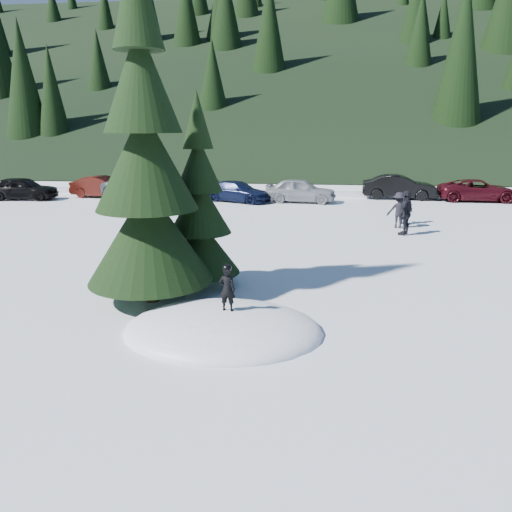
# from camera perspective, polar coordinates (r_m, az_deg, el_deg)

# --- Properties ---
(ground) EXTENTS (200.00, 200.00, 0.00)m
(ground) POSITION_cam_1_polar(r_m,az_deg,el_deg) (11.28, -3.78, -8.58)
(ground) COLOR white
(ground) RESTS_ON ground
(snow_mound) EXTENTS (4.48, 3.52, 0.96)m
(snow_mound) POSITION_cam_1_polar(r_m,az_deg,el_deg) (11.28, -3.78, -8.58)
(snow_mound) COLOR white
(snow_mound) RESTS_ON ground
(forest_hillside) EXTENTS (200.00, 60.00, 25.00)m
(forest_hillside) POSITION_cam_1_polar(r_m,az_deg,el_deg) (64.72, 5.20, 21.74)
(forest_hillside) COLOR black
(forest_hillside) RESTS_ON ground
(spruce_tall) EXTENTS (3.20, 3.20, 8.60)m
(spruce_tall) POSITION_cam_1_polar(r_m,az_deg,el_deg) (12.73, -12.48, 9.25)
(spruce_tall) COLOR black
(spruce_tall) RESTS_ON ground
(spruce_short) EXTENTS (2.20, 2.20, 5.37)m
(spruce_short) POSITION_cam_1_polar(r_m,az_deg,el_deg) (13.94, -6.45, 4.90)
(spruce_short) COLOR black
(spruce_short) RESTS_ON ground
(child_skier) EXTENTS (0.38, 0.26, 0.99)m
(child_skier) POSITION_cam_1_polar(r_m,az_deg,el_deg) (10.97, -3.31, -3.79)
(child_skier) COLOR black
(child_skier) RESTS_ON snow_mound
(adult_0) EXTENTS (0.88, 0.94, 1.53)m
(adult_0) POSITION_cam_1_polar(r_m,az_deg,el_deg) (24.29, 16.72, 5.32)
(adult_0) COLOR black
(adult_0) RESTS_ON ground
(adult_1) EXTENTS (0.96, 1.17, 1.86)m
(adult_1) POSITION_cam_1_polar(r_m,az_deg,el_deg) (21.75, 16.76, 4.74)
(adult_1) COLOR black
(adult_1) RESTS_ON ground
(adult_2) EXTENTS (1.06, 0.63, 1.60)m
(adult_2) POSITION_cam_1_polar(r_m,az_deg,el_deg) (23.21, 16.01, 5.05)
(adult_2) COLOR black
(adult_2) RESTS_ON ground
(car_0) EXTENTS (4.28, 1.98, 1.42)m
(car_0) POSITION_cam_1_polar(r_m,az_deg,el_deg) (34.31, -25.13, 7.03)
(car_0) COLOR black
(car_0) RESTS_ON ground
(car_1) EXTENTS (4.26, 1.98, 1.35)m
(car_1) POSITION_cam_1_polar(r_m,az_deg,el_deg) (33.56, -17.06, 7.57)
(car_1) COLOR #370F0A
(car_1) RESTS_ON ground
(car_2) EXTENTS (5.80, 3.60, 1.50)m
(car_2) POSITION_cam_1_polar(r_m,az_deg,el_deg) (32.08, -12.51, 7.69)
(car_2) COLOR #52545B
(car_2) RESTS_ON ground
(car_3) EXTENTS (4.54, 3.20, 1.22)m
(car_3) POSITION_cam_1_polar(r_m,az_deg,el_deg) (30.32, -2.13, 7.37)
(car_3) COLOR black
(car_3) RESTS_ON ground
(car_4) EXTENTS (4.36, 2.14, 1.43)m
(car_4) POSITION_cam_1_polar(r_m,az_deg,el_deg) (30.15, 5.10, 7.49)
(car_4) COLOR #94979C
(car_4) RESTS_ON ground
(car_5) EXTENTS (4.63, 1.90, 1.49)m
(car_5) POSITION_cam_1_polar(r_m,az_deg,el_deg) (32.72, 16.07, 7.59)
(car_5) COLOR black
(car_5) RESTS_ON ground
(car_6) EXTENTS (4.75, 2.30, 1.30)m
(car_6) POSITION_cam_1_polar(r_m,az_deg,el_deg) (33.41, 24.08, 6.87)
(car_6) COLOR #3D0B12
(car_6) RESTS_ON ground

